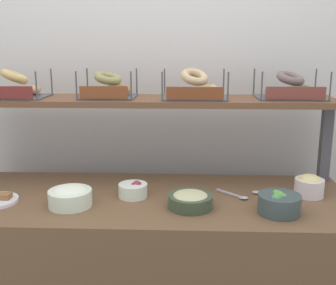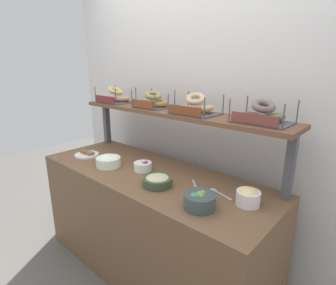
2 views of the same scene
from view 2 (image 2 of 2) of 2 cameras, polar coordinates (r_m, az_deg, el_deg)
ground_plane at (r=2.45m, az=-3.51°, el=-25.09°), size 8.00×8.00×0.00m
back_wall at (r=2.30m, az=5.83°, el=5.68°), size 3.09×0.06×2.40m
deli_counter at (r=2.19m, az=-3.71°, el=-16.73°), size 1.89×0.70×0.85m
shelf_riser_left at (r=2.76m, az=-12.90°, el=3.97°), size 0.05×0.05×0.40m
shelf_riser_right at (r=1.70m, az=24.50°, el=-4.76°), size 0.05×0.05×0.40m
upper_shelf at (r=2.07m, az=1.25°, el=6.42°), size 1.85×0.32×0.03m
bowl_cream_cheese at (r=2.15m, az=-12.58°, el=-3.80°), size 0.19×0.19×0.09m
bowl_beet_salad at (r=2.03m, az=-5.31°, el=-4.99°), size 0.14×0.14×0.07m
bowl_tuna_salad at (r=1.78m, az=-2.30°, el=-8.09°), size 0.20×0.20×0.07m
bowl_veggie_mix at (r=1.53m, az=6.70°, el=-12.11°), size 0.18×0.18×0.10m
bowl_egg_salad at (r=1.61m, az=16.70°, el=-10.93°), size 0.14×0.14×0.11m
serving_plate_white at (r=2.46m, az=-16.88°, el=-2.41°), size 0.21×0.21×0.04m
serving_spoon_near_plate at (r=1.76m, az=5.97°, el=-9.53°), size 0.14×0.13×0.01m
serving_spoon_by_edge at (r=1.72m, az=10.51°, el=-10.37°), size 0.18×0.07×0.01m
bagel_basket_sesame at (r=2.55m, az=-11.17°, el=9.42°), size 0.31×0.26×0.15m
bagel_basket_everything at (r=2.21m, az=-3.24°, el=8.63°), size 0.28×0.25×0.14m
bagel_basket_plain at (r=1.91m, az=5.74°, el=7.45°), size 0.32×0.25×0.15m
bagel_basket_poppy at (r=1.71m, az=19.39°, el=5.47°), size 0.33×0.25×0.14m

